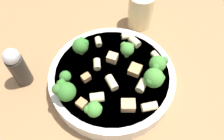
% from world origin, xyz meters
% --- Properties ---
extents(ground_plane, '(2.00, 2.00, 0.00)m').
position_xyz_m(ground_plane, '(0.00, 0.00, 0.00)').
color(ground_plane, '#936D47').
extents(pasta_bowl, '(0.26, 0.26, 0.04)m').
position_xyz_m(pasta_bowl, '(0.00, 0.00, 0.02)').
color(pasta_bowl, silver).
rests_on(pasta_bowl, ground_plane).
extents(broccoli_floret_0, '(0.04, 0.04, 0.04)m').
position_xyz_m(broccoli_floret_0, '(0.10, 0.03, 0.06)').
color(broccoli_floret_0, '#84AD60').
rests_on(broccoli_floret_0, pasta_bowl).
extents(broccoli_floret_1, '(0.03, 0.03, 0.04)m').
position_xyz_m(broccoli_floret_1, '(0.05, -0.07, 0.06)').
color(broccoli_floret_1, '#93B766').
rests_on(broccoli_floret_1, pasta_bowl).
extents(broccoli_floret_2, '(0.02, 0.02, 0.03)m').
position_xyz_m(broccoli_floret_2, '(0.09, -0.01, 0.05)').
color(broccoli_floret_2, '#93B766').
rests_on(broccoli_floret_2, pasta_bowl).
extents(broccoli_floret_3, '(0.03, 0.03, 0.04)m').
position_xyz_m(broccoli_floret_3, '(0.06, 0.08, 0.06)').
color(broccoli_floret_3, '#93B766').
rests_on(broccoli_floret_3, pasta_bowl).
extents(broccoli_floret_4, '(0.04, 0.03, 0.04)m').
position_xyz_m(broccoli_floret_4, '(-0.09, 0.02, 0.06)').
color(broccoli_floret_4, '#9EC175').
rests_on(broccoli_floret_4, pasta_bowl).
extents(broccoli_floret_5, '(0.03, 0.03, 0.04)m').
position_xyz_m(broccoli_floret_5, '(-0.04, -0.03, 0.06)').
color(broccoli_floret_5, '#84AD60').
rests_on(broccoli_floret_5, pasta_bowl).
extents(broccoli_floret_6, '(0.04, 0.04, 0.04)m').
position_xyz_m(broccoli_floret_6, '(-0.07, 0.05, 0.06)').
color(broccoli_floret_6, '#9EC175').
rests_on(broccoli_floret_6, pasta_bowl).
extents(rigatoni_0, '(0.02, 0.03, 0.02)m').
position_xyz_m(rigatoni_0, '(0.01, 0.03, 0.05)').
color(rigatoni_0, beige).
rests_on(rigatoni_0, pasta_bowl).
extents(rigatoni_1, '(0.02, 0.03, 0.01)m').
position_xyz_m(rigatoni_1, '(-0.10, -0.01, 0.04)').
color(rigatoni_1, beige).
rests_on(rigatoni_1, pasta_bowl).
extents(rigatoni_2, '(0.03, 0.03, 0.02)m').
position_xyz_m(rigatoni_2, '(-0.04, 0.05, 0.05)').
color(rigatoni_2, beige).
rests_on(rigatoni_2, pasta_bowl).
extents(rigatoni_3, '(0.03, 0.02, 0.01)m').
position_xyz_m(rigatoni_3, '(-0.06, -0.08, 0.04)').
color(rigatoni_3, beige).
rests_on(rigatoni_3, pasta_bowl).
extents(rigatoni_4, '(0.03, 0.02, 0.01)m').
position_xyz_m(rigatoni_4, '(-0.04, 0.09, 0.04)').
color(rigatoni_4, beige).
rests_on(rigatoni_4, pasta_bowl).
extents(rigatoni_5, '(0.02, 0.03, 0.01)m').
position_xyz_m(rigatoni_5, '(0.02, -0.02, 0.04)').
color(rigatoni_5, beige).
rests_on(rigatoni_5, pasta_bowl).
extents(rigatoni_6, '(0.02, 0.02, 0.01)m').
position_xyz_m(rigatoni_6, '(0.01, -0.08, 0.04)').
color(rigatoni_6, beige).
rests_on(rigatoni_6, pasta_bowl).
extents(rigatoni_7, '(0.03, 0.02, 0.02)m').
position_xyz_m(rigatoni_7, '(0.04, 0.05, 0.05)').
color(rigatoni_7, beige).
rests_on(rigatoni_7, pasta_bowl).
extents(rigatoni_8, '(0.02, 0.03, 0.02)m').
position_xyz_m(rigatoni_8, '(-0.07, -0.06, 0.05)').
color(rigatoni_8, beige).
rests_on(rigatoni_8, pasta_bowl).
extents(chicken_chunk_0, '(0.03, 0.03, 0.01)m').
position_xyz_m(chicken_chunk_0, '(-0.04, 0.01, 0.04)').
color(chicken_chunk_0, tan).
rests_on(chicken_chunk_0, pasta_bowl).
extents(chicken_chunk_1, '(0.02, 0.02, 0.01)m').
position_xyz_m(chicken_chunk_1, '(0.05, -0.00, 0.04)').
color(chicken_chunk_1, '#A87A4C').
rests_on(chicken_chunk_1, pasta_bowl).
extents(chicken_chunk_2, '(0.03, 0.03, 0.02)m').
position_xyz_m(chicken_chunk_2, '(-0.01, 0.08, 0.05)').
color(chicken_chunk_2, tan).
rests_on(chicken_chunk_2, pasta_bowl).
extents(chicken_chunk_3, '(0.02, 0.02, 0.01)m').
position_xyz_m(chicken_chunk_3, '(0.07, 0.05, 0.04)').
color(chicken_chunk_3, '#A87A4C').
rests_on(chicken_chunk_3, pasta_bowl).
extents(chicken_chunk_4, '(0.03, 0.03, 0.02)m').
position_xyz_m(chicken_chunk_4, '(-0.01, -0.03, 0.05)').
color(chicken_chunk_4, tan).
rests_on(chicken_chunk_4, pasta_bowl).
extents(drinking_glass, '(0.06, 0.06, 0.09)m').
position_xyz_m(drinking_glass, '(-0.12, -0.15, 0.04)').
color(drinking_glass, beige).
rests_on(drinking_glass, ground_plane).
extents(pepper_shaker, '(0.03, 0.03, 0.10)m').
position_xyz_m(pepper_shaker, '(0.18, -0.06, 0.05)').
color(pepper_shaker, '#332D28').
rests_on(pepper_shaker, ground_plane).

